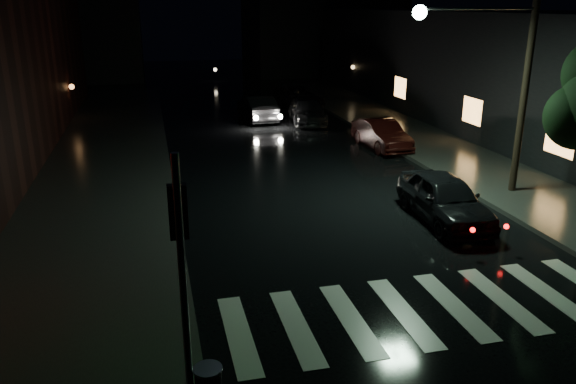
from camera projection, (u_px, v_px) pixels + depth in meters
ground at (302, 340)px, 11.13m from camera, size 120.00×120.00×0.00m
sidewalk_left at (95, 166)px, 22.88m from camera, size 6.00×44.00×0.15m
sidewalk_right at (430, 145)px, 26.26m from camera, size 4.00×44.00×0.15m
building_right at (517, 69)px, 30.59m from camera, size 10.00×40.00×6.00m
building_far_left at (59, 33)px, 49.07m from camera, size 14.00×10.00×8.00m
building_far_right at (321, 35)px, 54.63m from camera, size 14.00×10.00×7.00m
crosswalk at (429, 309)px, 12.27m from camera, size 9.00×3.00×0.01m
signal_pole_corner at (196, 325)px, 8.82m from camera, size 0.68×0.61×4.20m
utility_pole at (511, 61)px, 18.11m from camera, size 4.92×0.44×8.00m
parked_car_a at (445, 198)px, 17.06m from camera, size 1.89×4.32×1.45m
parked_car_b at (381, 134)px, 25.74m from camera, size 1.56×4.07×1.32m
parked_car_c at (307, 111)px, 31.51m from camera, size 2.38×4.69×1.31m
parked_car_d at (298, 98)px, 35.51m from camera, size 2.63×5.12×1.38m
oncoming_car at (257, 108)px, 32.03m from camera, size 1.72×4.48×1.46m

